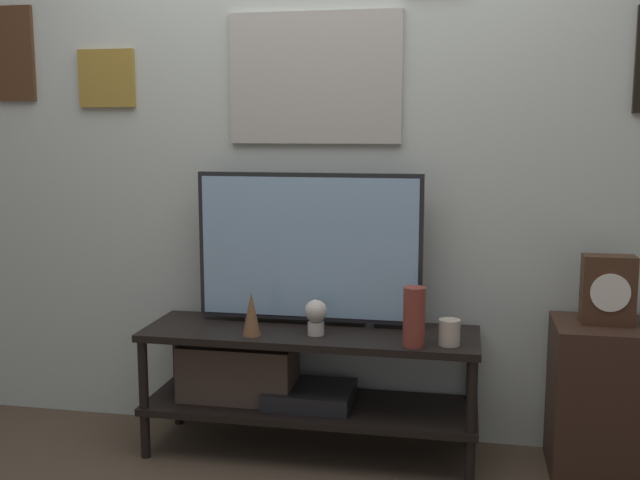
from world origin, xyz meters
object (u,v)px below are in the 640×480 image
(vase_tall_ceramic, at_px, (414,317))
(mantel_clock, at_px, (608,290))
(candle_jar, at_px, (449,332))
(decorative_bust, at_px, (316,315))
(vase_slim_bronze, at_px, (251,314))
(television, at_px, (309,248))

(vase_tall_ceramic, bearing_deg, mantel_clock, 14.07)
(candle_jar, distance_m, decorative_bust, 0.54)
(vase_slim_bronze, relative_size, decorative_bust, 1.24)
(mantel_clock, bearing_deg, vase_tall_ceramic, -165.93)
(vase_tall_ceramic, relative_size, vase_slim_bronze, 1.28)
(television, height_order, vase_tall_ceramic, television)
(television, distance_m, candle_jar, 0.69)
(vase_tall_ceramic, xyz_separation_m, mantel_clock, (0.73, 0.18, 0.10))
(vase_tall_ceramic, bearing_deg, decorative_bust, 168.02)
(television, height_order, vase_slim_bronze, television)
(vase_slim_bronze, relative_size, mantel_clock, 0.67)
(vase_slim_bronze, bearing_deg, television, 48.19)
(candle_jar, xyz_separation_m, decorative_bust, (-0.54, 0.04, 0.03))
(television, bearing_deg, decorative_bust, -68.33)
(candle_jar, relative_size, decorative_bust, 0.70)
(television, bearing_deg, vase_slim_bronze, -131.81)
(candle_jar, height_order, decorative_bust, decorative_bust)
(candle_jar, bearing_deg, vase_tall_ceramic, -163.05)
(mantel_clock, bearing_deg, television, 177.28)
(vase_slim_bronze, xyz_separation_m, mantel_clock, (1.39, 0.16, 0.12))
(television, xyz_separation_m, mantel_clock, (1.19, -0.06, -0.12))
(television, bearing_deg, mantel_clock, -2.72)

